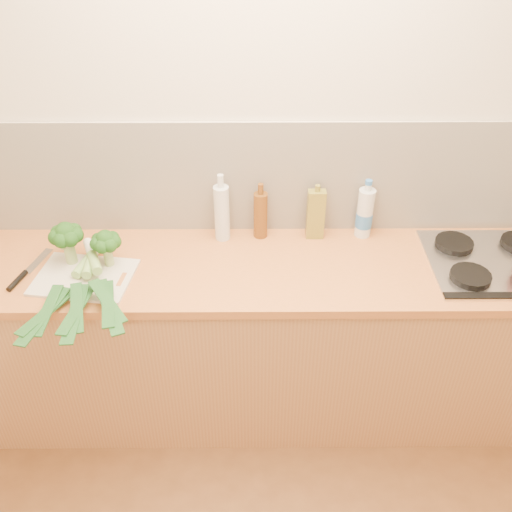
# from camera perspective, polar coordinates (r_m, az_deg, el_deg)

# --- Properties ---
(room_shell) EXTENTS (3.50, 3.50, 3.50)m
(room_shell) POSITION_cam_1_polar(r_m,az_deg,el_deg) (2.60, 0.67, 7.79)
(room_shell) COLOR beige
(room_shell) RESTS_ON ground
(counter) EXTENTS (3.20, 0.62, 0.90)m
(counter) POSITION_cam_1_polar(r_m,az_deg,el_deg) (2.80, 0.66, -8.21)
(counter) COLOR #A97846
(counter) RESTS_ON ground
(gas_hob) EXTENTS (0.58, 0.50, 0.04)m
(gas_hob) POSITION_cam_1_polar(r_m,az_deg,el_deg) (2.71, 22.88, -0.53)
(gas_hob) COLOR silver
(gas_hob) RESTS_ON counter
(chopping_board) EXTENTS (0.44, 0.35, 0.01)m
(chopping_board) POSITION_cam_1_polar(r_m,az_deg,el_deg) (2.53, -16.78, -2.04)
(chopping_board) COLOR beige
(chopping_board) RESTS_ON counter
(broccoli_left) EXTENTS (0.15, 0.15, 0.20)m
(broccoli_left) POSITION_cam_1_polar(r_m,az_deg,el_deg) (2.55, -18.45, 1.93)
(broccoli_left) COLOR #93AA63
(broccoli_left) RESTS_ON chopping_board
(broccoli_right) EXTENTS (0.13, 0.13, 0.17)m
(broccoli_right) POSITION_cam_1_polar(r_m,az_deg,el_deg) (2.50, -14.80, 1.36)
(broccoli_right) COLOR #93AA63
(broccoli_right) RESTS_ON chopping_board
(leek_front) EXTENTS (0.23, 0.72, 0.04)m
(leek_front) POSITION_cam_1_polar(r_m,az_deg,el_deg) (2.51, -17.40, -1.60)
(leek_front) COLOR white
(leek_front) RESTS_ON chopping_board
(leek_mid) EXTENTS (0.11, 0.62, 0.04)m
(leek_mid) POSITION_cam_1_polar(r_m,az_deg,el_deg) (2.44, -16.71, -2.24)
(leek_mid) COLOR white
(leek_mid) RESTS_ON chopping_board
(leek_back) EXTENTS (0.29, 0.61, 0.04)m
(leek_back) POSITION_cam_1_polar(r_m,az_deg,el_deg) (2.42, -15.51, -1.71)
(leek_back) COLOR white
(leek_back) RESTS_ON chopping_board
(chefs_knife) EXTENTS (0.11, 0.31, 0.02)m
(chefs_knife) POSITION_cam_1_polar(r_m,az_deg,el_deg) (2.62, -22.31, -1.83)
(chefs_knife) COLOR silver
(chefs_knife) RESTS_ON counter
(oil_tin) EXTENTS (0.08, 0.05, 0.27)m
(oil_tin) POSITION_cam_1_polar(r_m,az_deg,el_deg) (2.63, 5.99, 4.20)
(oil_tin) COLOR olive
(oil_tin) RESTS_ON counter
(glass_bottle) EXTENTS (0.07, 0.07, 0.33)m
(glass_bottle) POSITION_cam_1_polar(r_m,az_deg,el_deg) (2.60, -3.44, 4.41)
(glass_bottle) COLOR silver
(glass_bottle) RESTS_ON counter
(amber_bottle) EXTENTS (0.06, 0.06, 0.28)m
(amber_bottle) POSITION_cam_1_polar(r_m,az_deg,el_deg) (2.62, 0.46, 4.18)
(amber_bottle) COLOR brown
(amber_bottle) RESTS_ON counter
(water_bottle) EXTENTS (0.08, 0.08, 0.27)m
(water_bottle) POSITION_cam_1_polar(r_m,az_deg,el_deg) (2.68, 10.81, 4.14)
(water_bottle) COLOR silver
(water_bottle) RESTS_ON counter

